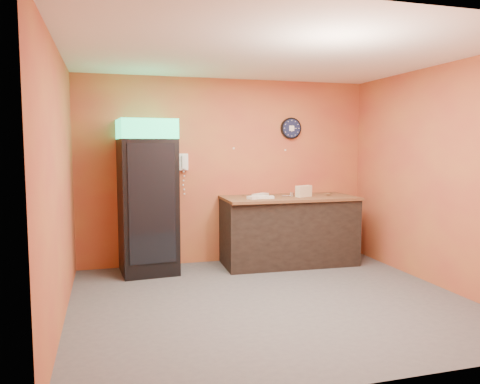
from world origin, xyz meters
name	(u,v)px	position (x,y,z in m)	size (l,w,h in m)	color
floor	(271,301)	(0.00, 0.00, 0.00)	(4.50, 4.50, 0.00)	#47474C
back_wall	(227,171)	(0.00, 2.00, 1.40)	(4.50, 0.02, 2.80)	#BC6F35
left_wall	(59,185)	(-2.25, 0.00, 1.40)	(0.02, 4.00, 2.80)	#BC6F35
right_wall	(439,177)	(2.25, 0.00, 1.40)	(0.02, 4.00, 2.80)	#BC6F35
ceiling	(272,54)	(0.00, 0.00, 2.80)	(4.50, 4.00, 0.02)	white
beverage_cooler	(148,199)	(-1.25, 1.60, 1.05)	(0.81, 0.82, 2.15)	black
prep_counter	(288,231)	(0.84, 1.56, 0.49)	(1.98, 0.88, 0.99)	black
wall_clock	(291,128)	(1.03, 1.97, 2.06)	(0.34, 0.06, 0.34)	black
wall_phone	(183,162)	(-0.69, 1.95, 1.55)	(0.13, 0.11, 0.24)	white
butcher_paper	(289,198)	(0.84, 1.56, 1.01)	(1.99, 0.98, 0.04)	brown
sub_roll_stack	(304,191)	(1.03, 1.44, 1.11)	(0.28, 0.19, 0.17)	beige
wrapped_sandwich_left	(258,197)	(0.29, 1.40, 1.05)	(0.31, 0.12, 0.04)	silver
wrapped_sandwich_mid	(264,197)	(0.39, 1.38, 1.05)	(0.27, 0.11, 0.04)	silver
wrapped_sandwich_right	(260,195)	(0.43, 1.69, 1.05)	(0.29, 0.12, 0.04)	silver
kitchen_tool	(292,194)	(0.89, 1.54, 1.06)	(0.07, 0.07, 0.07)	silver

